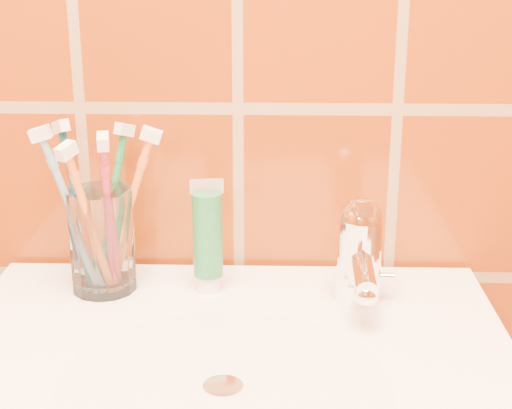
{
  "coord_description": "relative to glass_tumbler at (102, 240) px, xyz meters",
  "views": [
    {
      "loc": [
        0.05,
        0.31,
        1.23
      ],
      "look_at": [
        0.02,
        1.08,
        0.96
      ],
      "focal_mm": 55.0,
      "sensor_mm": 36.0,
      "label": 1
    }
  ],
  "objects": [
    {
      "name": "toothbrush_1",
      "position": [
        0.01,
        0.03,
        0.03
      ],
      "size": [
        0.11,
        0.13,
        0.2
      ],
      "primitive_type": null,
      "rotation": [
        0.31,
        0.0,
        2.55
      ],
      "color": "#1F753E",
      "rests_on": "glass_tumbler"
    },
    {
      "name": "toothbrush_2",
      "position": [
        -0.03,
        -0.01,
        0.04
      ],
      "size": [
        0.08,
        0.08,
        0.2
      ],
      "primitive_type": null,
      "rotation": [
        0.3,
        0.0,
        -1.55
      ],
      "color": "#6898B9",
      "rests_on": "glass_tumbler"
    },
    {
      "name": "toothpaste_tube",
      "position": [
        0.12,
        -0.0,
        0.0
      ],
      "size": [
        0.04,
        0.03,
        0.13
      ],
      "rotation": [
        0.0,
        0.0,
        0.15
      ],
      "color": "white",
      "rests_on": "pedestal_sink"
    },
    {
      "name": "toothbrush_0",
      "position": [
        -0.03,
        0.02,
        0.03
      ],
      "size": [
        0.13,
        0.14,
        0.21
      ],
      "primitive_type": null,
      "rotation": [
        0.33,
        0.0,
        -2.43
      ],
      "color": "navy",
      "rests_on": "glass_tumbler"
    },
    {
      "name": "glass_tumbler",
      "position": [
        0.0,
        0.0,
        0.0
      ],
      "size": [
        0.08,
        0.08,
        0.12
      ],
      "primitive_type": "cylinder",
      "rotation": [
        0.0,
        0.0,
        -0.17
      ],
      "color": "white",
      "rests_on": "pedestal_sink"
    },
    {
      "name": "toothbrush_5",
      "position": [
        0.03,
        0.01,
        0.03
      ],
      "size": [
        0.09,
        0.08,
        0.19
      ],
      "primitive_type": null,
      "rotation": [
        0.33,
        0.0,
        1.58
      ],
      "color": "orange",
      "rests_on": "glass_tumbler"
    },
    {
      "name": "faucet",
      "position": [
        0.28,
        -0.03,
        0.0
      ],
      "size": [
        0.05,
        0.11,
        0.12
      ],
      "color": "white",
      "rests_on": "pedestal_sink"
    },
    {
      "name": "toothbrush_4",
      "position": [
        -0.0,
        -0.03,
        0.03
      ],
      "size": [
        0.1,
        0.13,
        0.2
      ],
      "primitive_type": null,
      "rotation": [
        0.3,
        0.0,
        -0.54
      ],
      "color": "orange",
      "rests_on": "glass_tumbler"
    },
    {
      "name": "toothbrush_3",
      "position": [
        0.01,
        -0.02,
        0.03
      ],
      "size": [
        0.05,
        0.11,
        0.2
      ],
      "primitive_type": null,
      "rotation": [
        0.22,
        0.0,
        0.19
      ],
      "color": "#AE253B",
      "rests_on": "glass_tumbler"
    }
  ]
}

